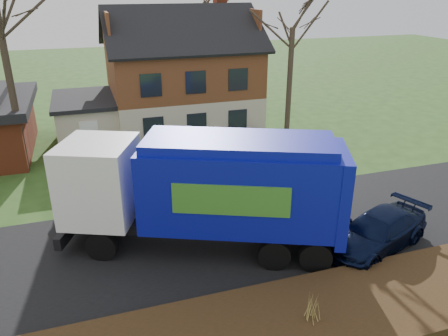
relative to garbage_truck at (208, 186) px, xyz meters
name	(u,v)px	position (x,y,z in m)	size (l,w,h in m)	color
ground	(215,238)	(0.41, 0.51, -2.53)	(120.00, 120.00, 0.00)	#274818
road	(215,238)	(0.41, 0.51, -2.52)	(80.00, 7.00, 0.02)	black
mulch_verge	(270,328)	(0.41, -4.79, -2.38)	(80.00, 3.50, 0.30)	black
main_house	(174,71)	(1.90, 14.42, 1.50)	(12.95, 8.95, 9.26)	beige
garbage_truck	(208,186)	(0.00, 0.00, 0.00)	(10.49, 6.60, 4.39)	black
silver_sedan	(120,184)	(-2.78, 5.00, -1.72)	(1.71, 4.91, 1.62)	#989CA0
navy_wagon	(377,231)	(5.99, -2.00, -1.85)	(1.92, 4.72, 1.37)	black
tree_front_east	(294,6)	(7.92, 9.79, 5.57)	(3.59, 3.59, 9.97)	#3D3125
grass_clump_mid	(314,308)	(1.64, -5.04, -1.81)	(0.31, 0.25, 0.85)	#9C8A45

